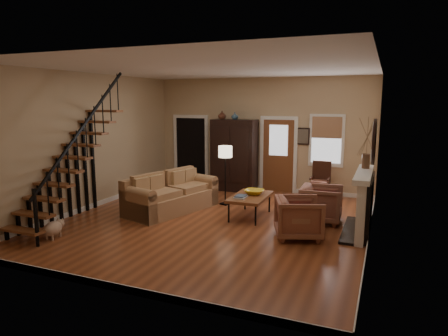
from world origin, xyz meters
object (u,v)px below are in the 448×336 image
at_px(floor_lamp, 225,176).
at_px(armchair_right, 321,204).
at_px(sofa, 172,193).
at_px(side_chair, 320,181).
at_px(coffee_table, 250,206).
at_px(armchair_left, 299,218).
at_px(armoire, 234,155).

bearing_deg(floor_lamp, armchair_right, -12.72).
height_order(sofa, side_chair, side_chair).
bearing_deg(side_chair, coffee_table, -118.07).
relative_size(armchair_left, floor_lamp, 0.58).
xyz_separation_m(sofa, coffee_table, (1.91, 0.24, -0.18)).
relative_size(coffee_table, armchair_left, 1.50).
bearing_deg(sofa, coffee_table, 23.44).
bearing_deg(armoire, sofa, -101.90).
relative_size(armoire, armchair_left, 2.39).
distance_m(armoire, coffee_table, 2.93).
distance_m(sofa, coffee_table, 1.93).
bearing_deg(sofa, armchair_left, 3.58).
height_order(coffee_table, side_chair, side_chair).
relative_size(sofa, floor_lamp, 1.54).
height_order(sofa, floor_lamp, floor_lamp).
height_order(sofa, armchair_left, sofa).
relative_size(coffee_table, armchair_right, 1.49).
relative_size(armchair_right, floor_lamp, 0.58).
distance_m(sofa, floor_lamp, 1.47).
distance_m(armchair_right, floor_lamp, 2.60).
height_order(sofa, coffee_table, sofa).
distance_m(armoire, side_chair, 2.61).
relative_size(sofa, armchair_right, 2.64).
bearing_deg(floor_lamp, sofa, -132.17).
height_order(armoire, side_chair, armoire).
height_order(coffee_table, armchair_left, armchair_left).
distance_m(armchair_left, armchair_right, 1.24).
height_order(armchair_left, floor_lamp, floor_lamp).
bearing_deg(side_chair, floor_lamp, -145.93).
distance_m(coffee_table, armchair_left, 1.64).
height_order(coffee_table, armchair_right, armchair_right).
bearing_deg(armchair_left, armoire, 17.21).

